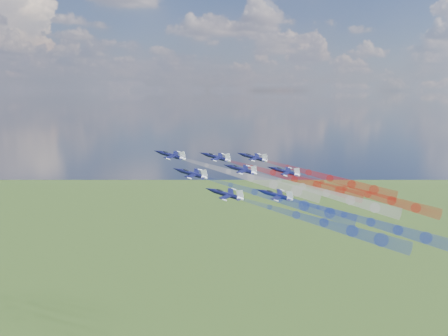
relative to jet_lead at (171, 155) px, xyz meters
name	(u,v)px	position (x,y,z in m)	size (l,w,h in m)	color
jet_lead	(171,155)	(0.00, 0.00, 0.00)	(10.04, 12.55, 3.35)	black
trail_lead	(251,178)	(23.23, -17.35, -6.68)	(4.18, 48.42, 4.18)	white
jet_inner_left	(192,174)	(2.90, -15.40, -4.31)	(10.04, 12.55, 3.35)	black
trail_inner_left	(279,199)	(26.12, -32.75, -10.99)	(4.18, 48.42, 4.18)	#172BC3
jet_inner_right	(216,157)	(17.31, 0.56, -1.59)	(10.04, 12.55, 3.35)	black
trail_inner_right	(295,179)	(40.54, -16.79, -8.28)	(4.18, 48.42, 4.18)	red
jet_outer_left	(226,194)	(8.01, -33.36, -7.98)	(10.04, 12.55, 3.35)	black
trail_outer_left	(324,223)	(31.24, -50.71, -14.66)	(4.18, 48.42, 4.18)	#172BC3
jet_center_third	(242,170)	(21.64, -13.16, -4.38)	(10.04, 12.55, 3.35)	black
trail_center_third	(326,193)	(44.86, -30.52, -11.07)	(4.18, 48.42, 4.18)	white
jet_outer_right	(253,157)	(33.09, 2.30, -2.65)	(10.04, 12.55, 3.35)	black
trail_outer_right	(330,178)	(56.31, -15.05, -9.33)	(4.18, 48.42, 4.18)	red
jet_rear_left	(276,195)	(25.59, -31.64, -9.92)	(10.04, 12.55, 3.35)	black
trail_rear_left	(371,222)	(48.82, -49.00, -16.60)	(4.18, 48.42, 4.18)	#172BC3
jet_rear_right	(285,172)	(38.66, -12.86, -6.14)	(10.04, 12.55, 3.35)	black
trail_rear_right	(368,194)	(61.89, -30.21, -12.82)	(4.18, 48.42, 4.18)	red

